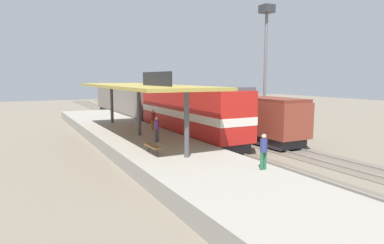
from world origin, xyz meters
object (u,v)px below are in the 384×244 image
person_waiting (153,119)px  person_boarding (157,128)px  person_walking (264,150)px  locomotive (189,112)px  passenger_carriage_single (126,100)px  freight_car (247,116)px  light_mast (266,42)px  platform_bench (153,146)px

person_waiting → person_boarding: (-1.60, -4.84, 0.00)m
person_waiting → person_walking: size_ratio=1.00×
locomotive → passenger_carriage_single: (0.00, 18.00, -0.10)m
freight_car → light_mast: (3.20, 1.67, 6.43)m
freight_car → locomotive: bearing=158.4°
person_walking → person_waiting: bearing=91.1°
platform_bench → passenger_carriage_single: 25.97m
locomotive → passenger_carriage_single: size_ratio=0.72×
locomotive → person_boarding: 5.88m
passenger_carriage_single → person_waiting: bearing=-99.4°
freight_car → light_mast: 7.37m
platform_bench → person_waiting: person_waiting is taller
platform_bench → person_boarding: size_ratio=0.99×
locomotive → person_walking: 13.00m
passenger_carriage_single → person_walking: (-2.54, -30.74, -0.46)m
person_waiting → person_walking: (0.27, -13.73, 0.00)m
person_walking → locomotive: bearing=78.7°
passenger_carriage_single → light_mast: 20.67m
platform_bench → light_mast: bearing=27.2°
locomotive → freight_car: size_ratio=1.20×
freight_car → person_boarding: 9.24m
platform_bench → locomotive: locomotive is taller
light_mast → person_boarding: size_ratio=6.84×
freight_car → person_boarding: size_ratio=7.02×
locomotive → light_mast: bearing=-1.1°
passenger_carriage_single → person_waiting: (-2.81, -17.01, -0.46)m
platform_bench → freight_car: size_ratio=0.14×
passenger_carriage_single → person_waiting: 17.24m
light_mast → person_waiting: (-10.61, 1.15, -6.54)m
locomotive → light_mast: (7.80, -0.15, 5.99)m
person_boarding → locomotive: bearing=41.0°
passenger_carriage_single → freight_car: bearing=-76.9°
light_mast → person_walking: light_mast is taller
freight_car → platform_bench: bearing=-152.9°
light_mast → person_boarding: bearing=-163.2°
light_mast → person_boarding: (-12.21, -3.69, -6.54)m
passenger_carriage_single → locomotive: bearing=-90.0°
passenger_carriage_single → person_waiting: size_ratio=11.70×
platform_bench → person_waiting: 8.85m
passenger_carriage_single → person_walking: 30.85m
person_boarding → platform_bench: bearing=-115.0°
locomotive → person_walking: bearing=-101.3°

